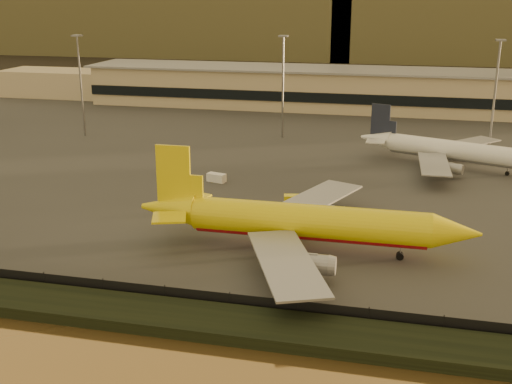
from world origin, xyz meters
TOP-DOWN VIEW (x-y plane):
  - ground at (0.00, 0.00)m, footprint 900.00×900.00m
  - embankment at (0.00, -17.00)m, footprint 320.00×7.00m
  - tarmac at (0.00, 95.00)m, footprint 320.00×220.00m
  - perimeter_fence at (0.00, -13.00)m, footprint 300.00×0.05m
  - terminal_building at (-14.52, 125.55)m, footprint 202.00×25.00m
  - apron_light_masts at (15.00, 75.00)m, footprint 152.20×12.20m
  - dhl_cargo_jet at (7.30, 6.79)m, footprint 48.57×47.78m
  - white_narrowbody_jet at (30.37, 59.56)m, footprint 40.14×38.02m
  - gse_vehicle_yellow at (2.61, 27.22)m, footprint 4.10×2.45m
  - gse_vehicle_white at (-14.82, 37.61)m, footprint 3.96×2.55m

SIDE VIEW (x-z plane):
  - ground at x=0.00m, z-range 0.00..0.00m
  - tarmac at x=0.00m, z-range 0.00..0.20m
  - embankment at x=0.00m, z-range 0.00..1.40m
  - gse_vehicle_white at x=-14.82m, z-range 0.20..1.85m
  - gse_vehicle_yellow at x=2.61m, z-range 0.20..1.93m
  - perimeter_fence at x=0.00m, z-range 0.20..2.40m
  - white_narrowbody_jet at x=30.37m, z-range -2.20..9.71m
  - dhl_cargo_jet at x=7.30m, z-range -2.73..11.83m
  - terminal_building at x=-14.52m, z-range -0.05..12.55m
  - apron_light_masts at x=15.00m, z-range 3.00..28.40m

